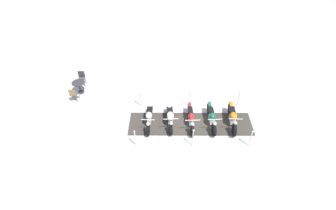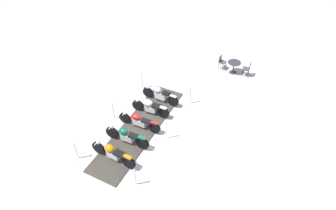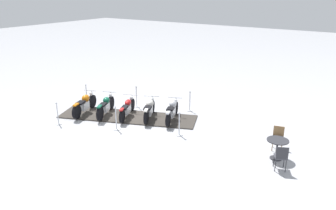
% 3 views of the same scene
% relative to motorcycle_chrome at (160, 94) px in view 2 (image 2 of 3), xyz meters
% --- Properties ---
extents(ground_plane, '(80.00, 80.00, 0.00)m').
position_rel_motorcycle_chrome_xyz_m(ground_plane, '(-2.03, -0.84, -0.51)').
color(ground_plane, '#B2B2B7').
extents(display_platform, '(6.74, 3.97, 0.05)m').
position_rel_motorcycle_chrome_xyz_m(display_platform, '(-2.03, -0.84, -0.49)').
color(display_platform, '#38332D').
rests_on(display_platform, ground_plane).
extents(motorcycle_chrome, '(0.97, 2.08, 0.91)m').
position_rel_motorcycle_chrome_xyz_m(motorcycle_chrome, '(0.00, 0.00, 0.00)').
color(motorcycle_chrome, black).
rests_on(motorcycle_chrome, display_platform).
extents(motorcycle_cream, '(1.09, 1.91, 0.92)m').
position_rel_motorcycle_chrome_xyz_m(motorcycle_cream, '(-1.02, -0.41, 0.00)').
color(motorcycle_cream, black).
rests_on(motorcycle_cream, display_platform).
extents(motorcycle_maroon, '(1.11, 2.10, 0.90)m').
position_rel_motorcycle_chrome_xyz_m(motorcycle_maroon, '(-2.04, -0.81, -0.04)').
color(motorcycle_maroon, black).
rests_on(motorcycle_maroon, display_platform).
extents(motorcycle_forest, '(1.11, 2.09, 0.97)m').
position_rel_motorcycle_chrome_xyz_m(motorcycle_forest, '(-3.06, -1.22, -0.03)').
color(motorcycle_forest, black).
rests_on(motorcycle_forest, display_platform).
extents(motorcycle_copper, '(0.96, 2.17, 0.98)m').
position_rel_motorcycle_chrome_xyz_m(motorcycle_copper, '(-4.07, -1.62, 0.00)').
color(motorcycle_copper, black).
rests_on(motorcycle_copper, display_platform).
extents(stanchion_left_mid, '(0.32, 0.32, 1.10)m').
position_rel_motorcycle_chrome_xyz_m(stanchion_left_mid, '(-1.48, -2.23, -0.16)').
color(stanchion_left_mid, silver).
rests_on(stanchion_left_mid, ground_plane).
extents(stanchion_right_mid, '(0.36, 0.36, 1.14)m').
position_rel_motorcycle_chrome_xyz_m(stanchion_right_mid, '(-2.57, 0.54, -0.17)').
color(stanchion_right_mid, silver).
rests_on(stanchion_right_mid, ground_plane).
extents(stanchion_left_front, '(0.31, 0.31, 1.04)m').
position_rel_motorcycle_chrome_xyz_m(stanchion_left_front, '(1.12, -1.20, -0.17)').
color(stanchion_left_front, silver).
rests_on(stanchion_left_front, ground_plane).
extents(stanchion_right_front, '(0.30, 0.30, 1.05)m').
position_rel_motorcycle_chrome_xyz_m(stanchion_right_front, '(0.03, 1.57, -0.15)').
color(stanchion_right_front, silver).
rests_on(stanchion_right_front, ground_plane).
extents(stanchion_left_rear, '(0.29, 0.29, 1.06)m').
position_rel_motorcycle_chrome_xyz_m(stanchion_left_rear, '(-4.08, -3.25, -0.14)').
color(stanchion_left_rear, silver).
rests_on(stanchion_left_rear, ground_plane).
extents(stanchion_right_rear, '(0.32, 0.32, 1.06)m').
position_rel_motorcycle_chrome_xyz_m(stanchion_right_rear, '(-5.17, -0.49, -0.16)').
color(stanchion_right_rear, silver).
rests_on(stanchion_right_rear, ground_plane).
extents(cafe_table, '(0.78, 0.78, 0.75)m').
position_rel_motorcycle_chrome_xyz_m(cafe_table, '(5.13, -0.96, 0.05)').
color(cafe_table, '#2D2D33').
rests_on(cafe_table, ground_plane).
extents(cafe_chair_near_table, '(0.53, 0.53, 0.93)m').
position_rel_motorcycle_chrome_xyz_m(cafe_chair_near_table, '(5.48, -1.71, 0.03)').
color(cafe_chair_near_table, '#2D2D33').
rests_on(cafe_chair_near_table, ground_plane).
extents(cafe_chair_across_table, '(0.48, 0.48, 0.90)m').
position_rel_motorcycle_chrome_xyz_m(cafe_chair_across_table, '(4.94, -0.17, 0.02)').
color(cafe_chair_across_table, olive).
rests_on(cafe_chair_across_table, ground_plane).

